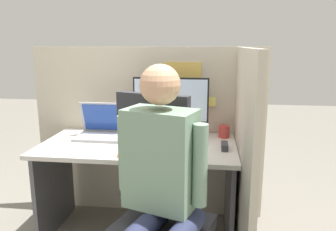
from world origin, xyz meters
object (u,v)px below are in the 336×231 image
object	(u,v)px
laptop	(102,131)
stapler	(225,146)
monitor	(171,103)
carrot_toy	(120,153)
coffee_mug	(224,132)
paper_box	(171,133)
office_chair	(157,200)
person	(163,181)

from	to	relation	value
laptop	stapler	distance (m)	0.93
monitor	laptop	bearing A→B (deg)	-170.94
carrot_toy	stapler	bearing A→B (deg)	18.33
carrot_toy	coffee_mug	size ratio (longest dim) A/B	1.47
paper_box	laptop	world-z (taller)	laptop
carrot_toy	laptop	bearing A→B (deg)	121.99
office_chair	person	size ratio (longest dim) A/B	0.87
carrot_toy	office_chair	world-z (taller)	office_chair
monitor	coffee_mug	world-z (taller)	monitor
person	coffee_mug	size ratio (longest dim) A/B	14.23
stapler	coffee_mug	xyz separation A→B (m)	(0.01, 0.29, 0.02)
office_chair	person	bearing A→B (deg)	-71.60
monitor	stapler	world-z (taller)	monitor
monitor	person	distance (m)	0.98
office_chair	stapler	bearing A→B (deg)	54.90
coffee_mug	paper_box	bearing A→B (deg)	-175.46
laptop	coffee_mug	bearing A→B (deg)	6.91
stapler	carrot_toy	xyz separation A→B (m)	(-0.66, -0.22, -0.00)
coffee_mug	carrot_toy	bearing A→B (deg)	-142.93
office_chair	carrot_toy	bearing A→B (deg)	132.74
monitor	carrot_toy	distance (m)	0.60
person	coffee_mug	xyz separation A→B (m)	(0.33, 0.99, -0.01)
laptop	coffee_mug	xyz separation A→B (m)	(0.92, 0.11, -0.00)
paper_box	person	xyz separation A→B (m)	(0.08, -0.95, 0.03)
monitor	office_chair	world-z (taller)	monitor
paper_box	laptop	bearing A→B (deg)	-171.24
paper_box	monitor	bearing A→B (deg)	90.00
coffee_mug	laptop	bearing A→B (deg)	-173.09
monitor	office_chair	size ratio (longest dim) A/B	0.50
coffee_mug	monitor	bearing A→B (deg)	-175.86
paper_box	person	bearing A→B (deg)	-85.38
office_chair	person	xyz separation A→B (m)	(0.06, -0.17, 0.19)
laptop	person	world-z (taller)	person
carrot_toy	monitor	bearing A→B (deg)	60.74
paper_box	laptop	size ratio (longest dim) A/B	0.98
paper_box	coffee_mug	xyz separation A→B (m)	(0.40, 0.03, 0.01)
laptop	office_chair	world-z (taller)	office_chair
paper_box	carrot_toy	size ratio (longest dim) A/B	2.63
paper_box	office_chair	xyz separation A→B (m)	(0.02, -0.79, -0.16)
monitor	office_chair	distance (m)	0.88
paper_box	person	size ratio (longest dim) A/B	0.27
carrot_toy	coffee_mug	xyz separation A→B (m)	(0.67, 0.51, 0.03)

